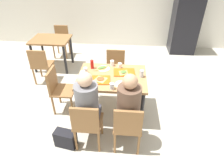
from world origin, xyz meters
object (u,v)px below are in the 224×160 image
Objects in this scene: plastic_cup_c at (85,70)px; handbag at (66,139)px; chair_near_right at (128,125)px; paper_plate_near_edge at (122,84)px; tray_red_near at (99,80)px; main_table at (112,81)px; background_chair_near at (41,64)px; chair_left_end at (59,87)px; background_chair_far at (61,39)px; chair_far_side at (115,67)px; tray_red_far at (124,72)px; condiment_bottle at (92,64)px; chair_near_left at (87,123)px; paper_plate_center at (103,69)px; soda_can at (142,74)px; pizza_slice_b at (123,72)px; person_in_red at (88,103)px; pizza_slice_c at (102,68)px; pizza_slice_a at (101,79)px; plastic_cup_a at (112,63)px; plastic_cup_b at (112,86)px; person_in_brown_jacket at (129,105)px; foil_bundle at (83,73)px; plastic_cup_d at (120,66)px; drink_fridge at (186,19)px; background_table at (51,44)px.

plastic_cup_c is 1.14m from handbag.
paper_plate_near_edge is (-0.11, 0.58, 0.29)m from chair_near_right.
tray_red_near is 3.60× the size of plastic_cup_c.
main_table is 1.36× the size of background_chair_near.
handbag is (0.32, -0.83, -0.35)m from chair_left_end.
background_chair_far is at bearing 121.46° from chair_near_right.
background_chair_near is (-1.62, 0.02, 0.00)m from chair_far_side.
background_chair_far reaches higher than tray_red_far.
condiment_bottle reaches higher than tray_red_near.
background_chair_far is (-0.98, 3.12, 0.35)m from handbag.
chair_near_left is at bearing -128.42° from paper_plate_near_edge.
soda_can is at bearing -17.96° from paper_plate_center.
background_chair_far reaches higher than pizza_slice_b.
pizza_slice_c is (0.09, 0.91, 0.06)m from person_in_red.
chair_near_right is at bearing -49.66° from plastic_cup_c.
chair_left_end is 2.39m from background_chair_far.
paper_plate_center is at bearing -106.56° from chair_far_side.
condiment_bottle is (-0.17, 0.38, 0.07)m from tray_red_near.
plastic_cup_c is at bearing 172.04° from main_table.
pizza_slice_a is at bearing 124.32° from chair_near_right.
soda_can is (0.51, -0.34, 0.01)m from plastic_cup_a.
plastic_cup_b reaches higher than chair_far_side.
chair_near_left is 0.79m from paper_plate_near_edge.
pizza_slice_c is 2.56× the size of plastic_cup_a.
condiment_bottle reaches higher than plastic_cup_c.
soda_can is at bearing 73.88° from person_in_brown_jacket.
chair_near_right is 1.15m from foil_bundle.
chair_far_side is 8.40× the size of plastic_cup_d.
background_chair_near is at bearing 157.36° from pizza_slice_c.
paper_plate_near_edge is at bearing -25.38° from plastic_cup_c.
chair_near_right is at bearing -83.84° from pizza_slice_b.
foil_bundle reaches higher than paper_plate_near_edge.
background_chair_far is at bearing 120.63° from pizza_slice_a.
drink_fridge is (1.71, 2.57, 0.13)m from plastic_cup_d.
tray_red_far is 1.12× the size of handbag.
plastic_cup_b is 0.72m from condiment_bottle.
tray_red_far is 1.42m from handbag.
condiment_bottle reaches higher than tray_red_far.
person_in_brown_jacket is 3.47× the size of tray_red_far.
person_in_red is 4.89× the size of pizza_slice_c.
plastic_cup_c is (-0.74, 0.87, 0.34)m from chair_near_right.
foil_bundle is at bearing 107.12° from person_in_red.
tray_red_far reaches higher than paper_plate_near_edge.
background_chair_far reaches higher than handbag.
background_table is at bearing 128.69° from chair_near_right.
condiment_bottle is (-0.57, 0.11, 0.07)m from tray_red_far.
chair_far_side is (-0.29, 1.62, 0.00)m from chair_near_right.
chair_far_side is at bearing -0.70° from background_chair_near.
tray_red_far is at bearing -21.13° from background_chair_near.
main_table is 3.17× the size of tray_red_near.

